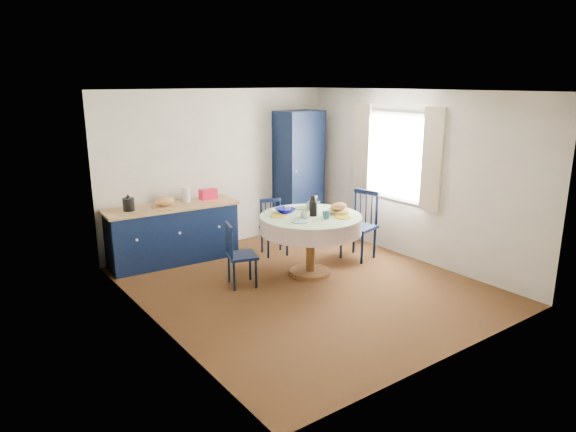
% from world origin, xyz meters
% --- Properties ---
extents(floor, '(4.50, 4.50, 0.00)m').
position_xyz_m(floor, '(0.00, 0.00, 0.00)').
color(floor, black).
rests_on(floor, ground).
extents(ceiling, '(4.50, 4.50, 0.00)m').
position_xyz_m(ceiling, '(0.00, 0.00, 2.50)').
color(ceiling, white).
rests_on(ceiling, wall_back).
extents(wall_back, '(4.00, 0.02, 2.50)m').
position_xyz_m(wall_back, '(0.00, 2.25, 1.25)').
color(wall_back, beige).
rests_on(wall_back, floor).
extents(wall_left, '(0.02, 4.50, 2.50)m').
position_xyz_m(wall_left, '(-2.00, 0.00, 1.25)').
color(wall_left, beige).
rests_on(wall_left, floor).
extents(wall_right, '(0.02, 4.50, 2.50)m').
position_xyz_m(wall_right, '(2.00, 0.00, 1.25)').
color(wall_right, beige).
rests_on(wall_right, floor).
extents(window, '(0.10, 1.74, 1.45)m').
position_xyz_m(window, '(1.95, 0.30, 1.52)').
color(window, white).
rests_on(window, wall_right).
extents(kitchen_counter, '(1.96, 0.73, 1.10)m').
position_xyz_m(kitchen_counter, '(-1.00, 1.90, 0.45)').
color(kitchen_counter, black).
rests_on(kitchen_counter, floor).
extents(pantry_cabinet, '(0.78, 0.59, 2.13)m').
position_xyz_m(pantry_cabinet, '(1.40, 2.00, 1.07)').
color(pantry_cabinet, black).
rests_on(pantry_cabinet, floor).
extents(dining_table, '(1.39, 1.39, 1.12)m').
position_xyz_m(dining_table, '(0.33, 0.30, 0.72)').
color(dining_table, brown).
rests_on(dining_table, floor).
extents(chair_left, '(0.46, 0.47, 0.85)m').
position_xyz_m(chair_left, '(-0.69, 0.52, 0.43)').
color(chair_left, black).
rests_on(chair_left, floor).
extents(chair_far, '(0.46, 0.44, 0.85)m').
position_xyz_m(chair_far, '(0.41, 1.33, 0.43)').
color(chair_far, black).
rests_on(chair_far, floor).
extents(chair_right, '(0.53, 0.55, 1.03)m').
position_xyz_m(chair_right, '(1.36, 0.41, 0.52)').
color(chair_right, black).
rests_on(chair_right, floor).
extents(mug_a, '(0.12, 0.12, 0.10)m').
position_xyz_m(mug_a, '(0.18, 0.24, 0.89)').
color(mug_a, silver).
rests_on(mug_a, dining_table).
extents(mug_b, '(0.11, 0.11, 0.10)m').
position_xyz_m(mug_b, '(0.37, 0.04, 0.89)').
color(mug_b, '#285D6C').
rests_on(mug_b, dining_table).
extents(mug_c, '(0.11, 0.11, 0.09)m').
position_xyz_m(mug_c, '(0.58, 0.57, 0.89)').
color(mug_c, black).
rests_on(mug_c, dining_table).
extents(mug_d, '(0.09, 0.09, 0.09)m').
position_xyz_m(mug_d, '(0.17, 0.63, 0.89)').
color(mug_d, silver).
rests_on(mug_d, dining_table).
extents(cobalt_bowl, '(0.26, 0.26, 0.06)m').
position_xyz_m(cobalt_bowl, '(0.13, 0.63, 0.88)').
color(cobalt_bowl, '#060477').
rests_on(cobalt_bowl, dining_table).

